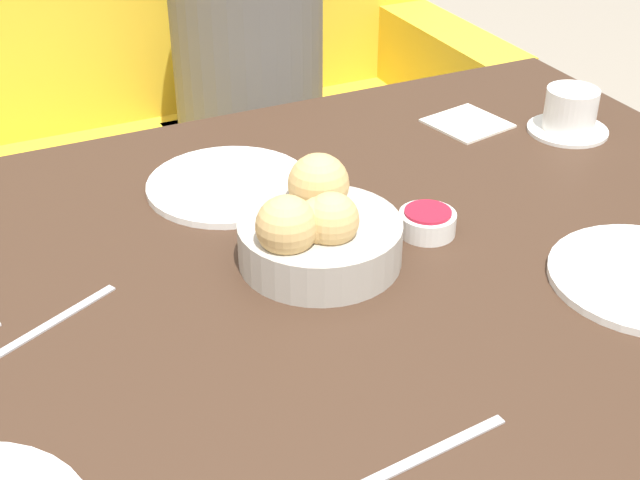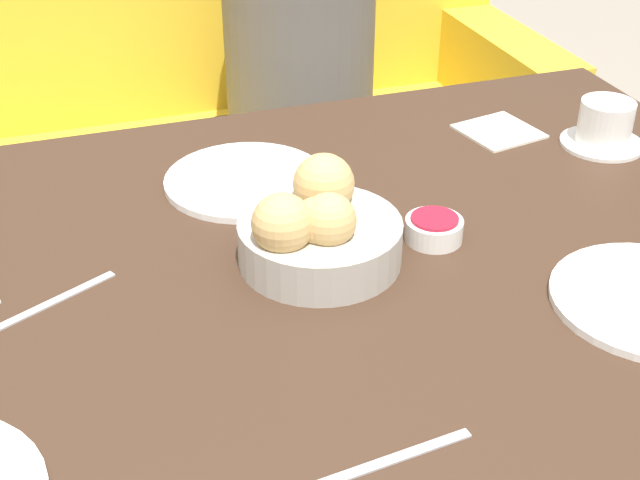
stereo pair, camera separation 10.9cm
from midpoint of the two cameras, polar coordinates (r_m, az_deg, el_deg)
dining_table at (r=1.12m, az=-0.57°, el=-6.25°), size 1.53×0.99×0.73m
couch at (r=2.24m, az=-8.46°, el=4.17°), size 1.84×0.70×0.87m
seated_person at (r=2.09m, az=0.24°, el=7.75°), size 0.33×0.44×1.13m
bread_basket at (r=1.09m, az=2.69°, el=0.61°), size 0.20×0.20×0.12m
plate_far_center at (r=1.28m, az=-2.35°, el=3.77°), size 0.23×0.23×0.01m
coffee_cup at (r=1.47m, az=19.84°, el=6.84°), size 0.13×0.13×0.07m
jam_bowl_berry at (r=1.16m, az=10.00°, el=0.63°), size 0.08×0.08×0.03m
fork_silver at (r=0.85m, az=8.02°, el=-14.03°), size 0.18×0.03×0.00m
knife_silver at (r=1.06m, az=-14.27°, el=-4.13°), size 0.17×0.09×0.00m
napkin at (r=1.48m, az=13.49°, el=6.73°), size 0.13×0.13×0.00m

